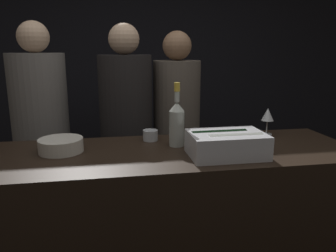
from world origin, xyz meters
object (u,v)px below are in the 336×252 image
(ice_bin_with_bottles, at_px, (227,143))
(person_in_hoodie, at_px, (127,132))
(candle_votive, at_px, (150,135))
(person_blond_tee, at_px, (177,130))
(wine_glass, at_px, (268,115))
(rose_wine_bottle, at_px, (177,122))
(bowl_white, at_px, (61,145))
(person_grey_polo, at_px, (42,133))

(ice_bin_with_bottles, height_order, person_in_hoodie, person_in_hoodie)
(candle_votive, relative_size, person_in_hoodie, 0.05)
(person_blond_tee, bearing_deg, wine_glass, -99.00)
(rose_wine_bottle, bearing_deg, ice_bin_with_bottles, -45.62)
(person_blond_tee, bearing_deg, candle_votive, -158.34)
(bowl_white, bearing_deg, person_grey_polo, 108.02)
(person_in_hoodie, height_order, person_blond_tee, person_in_hoodie)
(candle_votive, height_order, rose_wine_bottle, rose_wine_bottle)
(rose_wine_bottle, bearing_deg, candle_votive, 134.03)
(bowl_white, xyz_separation_m, person_in_hoodie, (0.35, 0.67, -0.12))
(person_in_hoodie, xyz_separation_m, person_grey_polo, (-0.59, 0.07, 0.00))
(candle_votive, height_order, person_blond_tee, person_blond_tee)
(person_in_hoodie, bearing_deg, ice_bin_with_bottles, 23.31)
(rose_wine_bottle, height_order, person_grey_polo, person_grey_polo)
(ice_bin_with_bottles, height_order, person_grey_polo, person_grey_polo)
(bowl_white, relative_size, rose_wine_bottle, 0.65)
(bowl_white, relative_size, person_blond_tee, 0.13)
(person_blond_tee, distance_m, person_grey_polo, 0.98)
(rose_wine_bottle, distance_m, person_in_hoodie, 0.73)
(rose_wine_bottle, bearing_deg, person_grey_polo, 138.59)
(candle_votive, xyz_separation_m, person_grey_polo, (-0.70, 0.60, -0.11))
(candle_votive, bearing_deg, bowl_white, -163.77)
(ice_bin_with_bottles, relative_size, person_in_hoodie, 0.21)
(person_blond_tee, relative_size, person_grey_polo, 0.97)
(candle_votive, xyz_separation_m, person_blond_tee, (0.27, 0.61, -0.13))
(person_blond_tee, bearing_deg, person_grey_polo, 136.33)
(ice_bin_with_bottles, xyz_separation_m, candle_votive, (-0.33, 0.33, -0.03))
(wine_glass, relative_size, candle_votive, 1.91)
(candle_votive, xyz_separation_m, rose_wine_bottle, (0.12, -0.13, 0.10))
(wine_glass, distance_m, candle_votive, 0.71)
(bowl_white, xyz_separation_m, candle_votive, (0.46, 0.13, -0.01))
(ice_bin_with_bottles, height_order, candle_votive, ice_bin_with_bottles)
(wine_glass, xyz_separation_m, rose_wine_bottle, (-0.58, -0.14, 0.01))
(rose_wine_bottle, distance_m, person_blond_tee, 0.79)
(candle_votive, bearing_deg, person_grey_polo, 139.47)
(bowl_white, relative_size, person_grey_polo, 0.13)
(rose_wine_bottle, xyz_separation_m, person_grey_polo, (-0.83, 0.73, -0.21))
(person_grey_polo, bearing_deg, ice_bin_with_bottles, -129.58)
(ice_bin_with_bottles, height_order, rose_wine_bottle, rose_wine_bottle)
(ice_bin_with_bottles, bearing_deg, person_grey_polo, 137.71)
(candle_votive, distance_m, rose_wine_bottle, 0.20)
(candle_votive, bearing_deg, ice_bin_with_bottles, -45.76)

